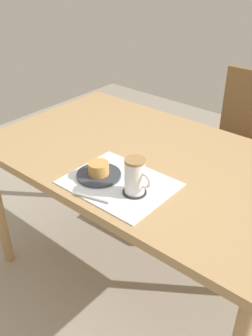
% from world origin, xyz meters
% --- Properties ---
extents(ground_plane, '(4.40, 4.40, 0.02)m').
position_xyz_m(ground_plane, '(0.00, 0.00, -0.01)').
color(ground_plane, '#9E9384').
extents(dining_table, '(1.39, 0.86, 0.73)m').
position_xyz_m(dining_table, '(0.00, 0.00, 0.66)').
color(dining_table, tan).
rests_on(dining_table, ground_plane).
extents(wooden_chair, '(0.43, 0.43, 0.90)m').
position_xyz_m(wooden_chair, '(0.10, 0.77, 0.50)').
color(wooden_chair, brown).
rests_on(wooden_chair, ground_plane).
extents(placemat, '(0.39, 0.31, 0.00)m').
position_xyz_m(placemat, '(0.05, -0.24, 0.74)').
color(placemat, white).
rests_on(placemat, dining_table).
extents(pastry_plate, '(0.17, 0.17, 0.01)m').
position_xyz_m(pastry_plate, '(-0.03, -0.25, 0.74)').
color(pastry_plate, '#333842').
rests_on(pastry_plate, placemat).
extents(pastry, '(0.08, 0.08, 0.05)m').
position_xyz_m(pastry, '(-0.03, -0.25, 0.77)').
color(pastry, tan).
rests_on(pastry, pastry_plate).
extents(coffee_coaster, '(0.09, 0.09, 0.00)m').
position_xyz_m(coffee_coaster, '(0.14, -0.25, 0.74)').
color(coffee_coaster, '#232328').
rests_on(coffee_coaster, placemat).
extents(coffee_mug, '(0.11, 0.07, 0.13)m').
position_xyz_m(coffee_mug, '(0.14, -0.25, 0.81)').
color(coffee_mug, white).
rests_on(coffee_mug, coffee_coaster).
extents(teaspoon, '(0.13, 0.04, 0.01)m').
position_xyz_m(teaspoon, '(0.05, -0.38, 0.74)').
color(teaspoon, silver).
rests_on(teaspoon, placemat).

